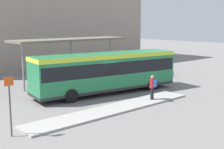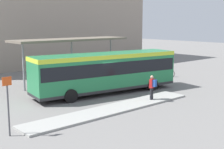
% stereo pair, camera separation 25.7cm
% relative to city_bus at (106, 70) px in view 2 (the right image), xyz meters
% --- Properties ---
extents(ground_plane, '(120.00, 120.00, 0.00)m').
position_rel_city_bus_xyz_m(ground_plane, '(-0.01, 0.00, -1.75)').
color(ground_plane, slate).
extents(curb_island, '(12.05, 1.80, 0.12)m').
position_rel_city_bus_xyz_m(curb_island, '(-2.66, -3.78, -1.69)').
color(curb_island, '#9E9E99').
rests_on(curb_island, ground_plane).
extents(city_bus, '(11.50, 4.18, 2.98)m').
position_rel_city_bus_xyz_m(city_bus, '(0.00, 0.00, 0.00)').
color(city_bus, '#237A47').
rests_on(city_bus, ground_plane).
extents(pedestrian_waiting, '(0.45, 0.50, 1.63)m').
position_rel_city_bus_xyz_m(pedestrian_waiting, '(0.66, -3.93, -0.69)').
color(pedestrian_waiting, '#232328').
rests_on(pedestrian_waiting, curb_island).
extents(bicycle_green, '(0.48, 1.52, 0.66)m').
position_rel_city_bus_xyz_m(bicycle_green, '(9.40, 1.49, -1.42)').
color(bicycle_green, black).
rests_on(bicycle_green, ground_plane).
extents(bicycle_black, '(0.48, 1.80, 0.78)m').
position_rel_city_bus_xyz_m(bicycle_black, '(9.05, 2.16, -1.36)').
color(bicycle_black, black).
rests_on(bicycle_black, ground_plane).
extents(bicycle_yellow, '(0.48, 1.70, 0.73)m').
position_rel_city_bus_xyz_m(bicycle_yellow, '(9.27, 2.82, -1.38)').
color(bicycle_yellow, black).
rests_on(bicycle_yellow, ground_plane).
extents(station_shelter, '(10.43, 2.75, 3.88)m').
position_rel_city_bus_xyz_m(station_shelter, '(0.16, 4.76, 1.94)').
color(station_shelter, '#706656').
rests_on(station_shelter, ground_plane).
extents(potted_planter_near_shelter, '(0.85, 0.85, 1.35)m').
position_rel_city_bus_xyz_m(potted_planter_near_shelter, '(-4.26, 2.32, -1.05)').
color(potted_planter_near_shelter, slate).
rests_on(potted_planter_near_shelter, ground_plane).
extents(platform_sign, '(0.44, 0.08, 2.80)m').
position_rel_city_bus_xyz_m(platform_sign, '(-9.23, -3.82, -0.19)').
color(platform_sign, '#4C4C51').
rests_on(platform_sign, ground_plane).
extents(station_building, '(27.83, 11.66, 13.96)m').
position_rel_city_bus_xyz_m(station_building, '(5.23, 20.05, 5.23)').
color(station_building, gray).
rests_on(station_building, ground_plane).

